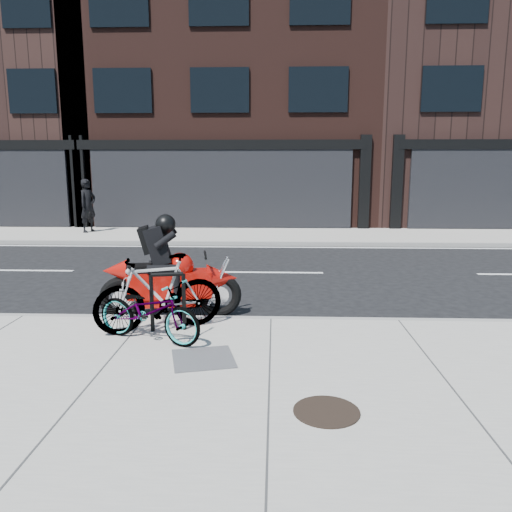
{
  "coord_description": "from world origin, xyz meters",
  "views": [
    {
      "loc": [
        0.05,
        -9.56,
        2.54
      ],
      "look_at": [
        -0.28,
        -0.71,
        0.9
      ],
      "focal_mm": 35.0,
      "sensor_mm": 36.0,
      "label": 1
    }
  ],
  "objects_px": {
    "manhole_cover": "(326,411)",
    "bicycle_rear": "(159,293)",
    "bike_rack": "(168,297)",
    "motorcycle": "(177,276)",
    "bicycle_front": "(149,311)",
    "pedestrian": "(88,206)",
    "utility_grate": "(203,358)"
  },
  "relations": [
    {
      "from": "manhole_cover",
      "to": "bicycle_rear",
      "type": "bearing_deg",
      "value": 132.6
    },
    {
      "from": "bike_rack",
      "to": "motorcycle",
      "type": "bearing_deg",
      "value": 93.68
    },
    {
      "from": "manhole_cover",
      "to": "bike_rack",
      "type": "bearing_deg",
      "value": 130.93
    },
    {
      "from": "bike_rack",
      "to": "motorcycle",
      "type": "distance_m",
      "value": 1.02
    },
    {
      "from": "bicycle_front",
      "to": "motorcycle",
      "type": "relative_size",
      "value": 0.7
    },
    {
      "from": "bike_rack",
      "to": "bicycle_rear",
      "type": "relative_size",
      "value": 0.46
    },
    {
      "from": "bike_rack",
      "to": "manhole_cover",
      "type": "relative_size",
      "value": 1.32
    },
    {
      "from": "bike_rack",
      "to": "pedestrian",
      "type": "xyz_separation_m",
      "value": [
        -5.12,
        10.6,
        0.43
      ]
    },
    {
      "from": "bicycle_front",
      "to": "bicycle_rear",
      "type": "height_order",
      "value": "bicycle_rear"
    },
    {
      "from": "pedestrian",
      "to": "manhole_cover",
      "type": "relative_size",
      "value": 2.86
    },
    {
      "from": "motorcycle",
      "to": "bicycle_front",
      "type": "bearing_deg",
      "value": -103.45
    },
    {
      "from": "bicycle_front",
      "to": "manhole_cover",
      "type": "relative_size",
      "value": 2.47
    },
    {
      "from": "motorcycle",
      "to": "manhole_cover",
      "type": "bearing_deg",
      "value": -67.34
    },
    {
      "from": "bike_rack",
      "to": "manhole_cover",
      "type": "xyz_separation_m",
      "value": [
        2.07,
        -2.39,
        -0.5
      ]
    },
    {
      "from": "bicycle_rear",
      "to": "motorcycle",
      "type": "bearing_deg",
      "value": 152.9
    },
    {
      "from": "utility_grate",
      "to": "bicycle_front",
      "type": "bearing_deg",
      "value": 142.77
    },
    {
      "from": "motorcycle",
      "to": "manhole_cover",
      "type": "height_order",
      "value": "motorcycle"
    },
    {
      "from": "bicycle_rear",
      "to": "motorcycle",
      "type": "xyz_separation_m",
      "value": [
        0.06,
        1.02,
        0.02
      ]
    },
    {
      "from": "bike_rack",
      "to": "manhole_cover",
      "type": "height_order",
      "value": "bike_rack"
    },
    {
      "from": "bicycle_rear",
      "to": "pedestrian",
      "type": "height_order",
      "value": "pedestrian"
    },
    {
      "from": "bike_rack",
      "to": "motorcycle",
      "type": "height_order",
      "value": "motorcycle"
    },
    {
      "from": "bike_rack",
      "to": "utility_grate",
      "type": "relative_size",
      "value": 1.16
    },
    {
      "from": "bicycle_front",
      "to": "motorcycle",
      "type": "distance_m",
      "value": 1.48
    },
    {
      "from": "bicycle_rear",
      "to": "motorcycle",
      "type": "distance_m",
      "value": 1.02
    },
    {
      "from": "bicycle_front",
      "to": "manhole_cover",
      "type": "height_order",
      "value": "bicycle_front"
    },
    {
      "from": "bicycle_front",
      "to": "utility_grate",
      "type": "bearing_deg",
      "value": -105.07
    },
    {
      "from": "bicycle_front",
      "to": "pedestrian",
      "type": "relative_size",
      "value": 0.86
    },
    {
      "from": "bicycle_front",
      "to": "motorcycle",
      "type": "bearing_deg",
      "value": 18.14
    },
    {
      "from": "pedestrian",
      "to": "manhole_cover",
      "type": "height_order",
      "value": "pedestrian"
    },
    {
      "from": "bicycle_rear",
      "to": "manhole_cover",
      "type": "relative_size",
      "value": 2.84
    },
    {
      "from": "bicycle_front",
      "to": "pedestrian",
      "type": "distance_m",
      "value": 12.12
    },
    {
      "from": "manhole_cover",
      "to": "motorcycle",
      "type": "bearing_deg",
      "value": 122.09
    }
  ]
}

